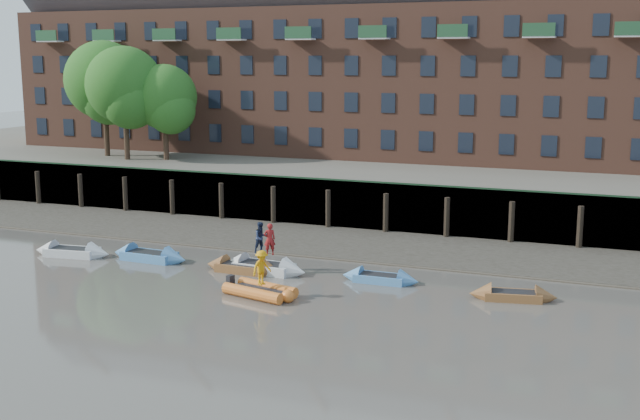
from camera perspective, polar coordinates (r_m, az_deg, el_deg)
The scene contains 17 objects.
ground at distance 31.93m, azimuth -3.39°, elevation -9.78°, with size 220.00×220.00×0.00m, color #59544C.
foreshore at distance 48.15m, azimuth 5.65°, elevation -2.72°, with size 110.00×8.00×0.50m, color #3D382F.
mud_band at distance 44.99m, azimuth 4.46°, elevation -3.67°, with size 110.00×1.60×0.10m, color #4C4336.
river_wall at distance 51.96m, azimuth 7.01°, elevation 0.05°, with size 110.00×1.23×3.30m.
bank_terrace at distance 65.06m, azimuth 10.04°, elevation 2.14°, with size 110.00×28.00×3.20m, color #5E594D.
apartment_terrace at distance 65.34m, azimuth 10.55°, elevation 12.03°, with size 80.60×15.56×20.98m.
tree_cluster at distance 66.59m, azimuth -13.77°, elevation 8.59°, with size 11.76×7.74×9.40m.
rowboat_0 at distance 48.16m, azimuth -17.22°, elevation -2.87°, with size 4.78×1.96×1.35m.
rowboat_1 at distance 46.07m, azimuth -12.04°, elevation -3.22°, with size 4.83×1.57×1.39m.
rowboat_2 at distance 42.83m, azimuth -5.47°, elevation -4.11°, with size 4.47×1.42×1.29m.
rowboat_3 at distance 42.70m, azimuth -4.01°, elevation -4.10°, with size 5.02×1.80×1.43m.
rowboat_4 at distance 40.86m, azimuth 4.29°, elevation -4.86°, with size 4.03×1.23×1.16m.
rowboat_6 at distance 38.92m, azimuth 13.56°, elevation -5.93°, with size 4.21×1.93×1.18m.
rib_tender at distance 38.43m, azimuth -4.11°, elevation -5.76°, with size 3.78×2.46×0.64m.
person_rower_a at distance 42.21m, azimuth -3.61°, elevation -2.08°, with size 0.62×0.41×1.71m, color maroon.
person_rower_b at distance 42.70m, azimuth -4.21°, elevation -1.96°, with size 0.81×0.63×1.67m, color #19233F.
person_rib_crew at distance 38.09m, azimuth -4.17°, elevation -4.11°, with size 1.08×0.62×1.67m, color orange.
Camera 1 is at (12.67, -27.08, 11.21)m, focal length 45.00 mm.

